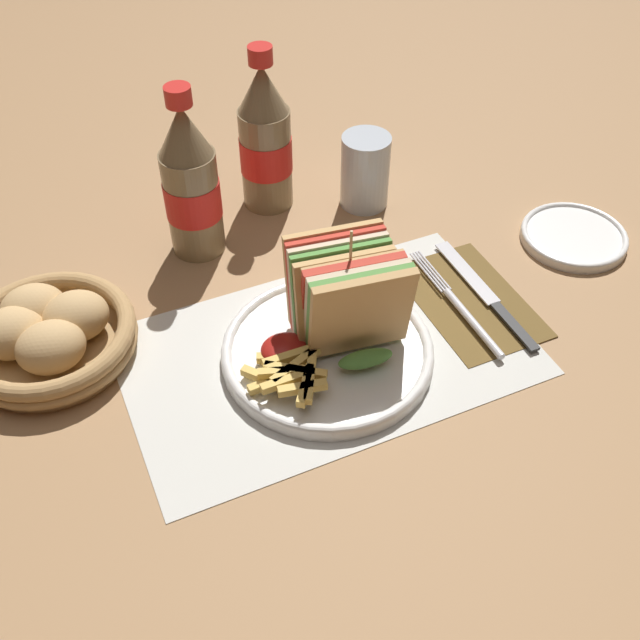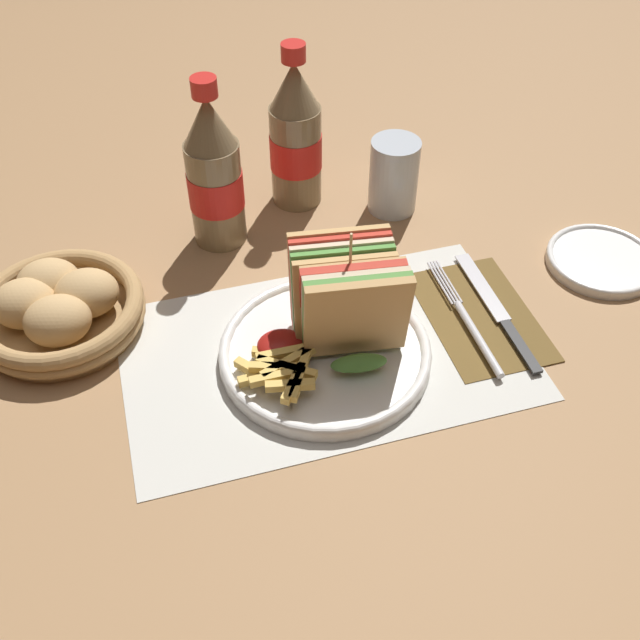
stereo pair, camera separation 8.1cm
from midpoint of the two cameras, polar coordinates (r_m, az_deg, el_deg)
The scene contains 14 objects.
ground_plane at distance 0.83m, azimuth 1.77°, elevation -2.97°, with size 4.00×4.00×0.00m, color #9E754C.
placemat at distance 0.84m, azimuth 3.14°, elevation -2.51°, with size 0.45×0.27×0.00m.
plate_main at distance 0.82m, azimuth 3.22°, elevation -2.56°, with size 0.23×0.23×0.02m.
club_sandwich at distance 0.79m, azimuth 5.08°, elevation 1.41°, with size 0.12×0.12×0.15m.
fries_pile at distance 0.77m, azimuth 0.07°, elevation -3.96°, with size 0.09×0.09×0.02m.
ketchup_blob at distance 0.80m, azimuth -0.16°, elevation -1.96°, with size 0.05×0.04×0.02m.
napkin at distance 0.90m, azimuth 14.63°, elevation 0.23°, with size 0.12×0.19×0.00m.
fork at distance 0.88m, azimuth 14.04°, elevation -0.57°, with size 0.02×0.20×0.01m.
knife at distance 0.91m, azimuth 15.91°, elevation 0.55°, with size 0.02×0.21×0.00m.
coke_bottle_near at distance 0.93m, azimuth -5.57°, elevation 10.83°, with size 0.07×0.07×0.22m.
coke_bottle_far at distance 1.00m, azimuth 0.50°, elevation 13.63°, with size 0.07×0.07×0.22m.
glass_near at distance 1.02m, azimuth 7.92°, elevation 10.44°, with size 0.07×0.07×0.10m.
bread_basket at distance 0.88m, azimuth -16.89°, elevation 0.76°, with size 0.19×0.19×0.07m.
side_saucer at distance 1.02m, azimuth 22.85°, elevation 4.15°, with size 0.14×0.14×0.01m.
Camera 2 is at (-0.14, -0.54, 0.61)m, focal length 42.00 mm.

